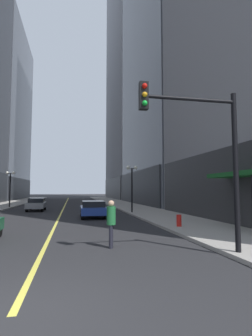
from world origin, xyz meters
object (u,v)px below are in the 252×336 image
object	(u,v)px
traffic_light_near_right	(207,143)
street_lamp_left_far	(10,181)
car_grey	(37,204)
car_blue	(93,209)
street_lamp_right_mid	(132,178)
pedestrian_in_green_parka	(111,220)
fire_hydrant_right	(179,222)

from	to	relation	value
traffic_light_near_right	street_lamp_left_far	distance (m)	29.11
street_lamp_left_far	car_grey	bearing A→B (deg)	-52.92
car_blue	street_lamp_right_mid	world-z (taller)	street_lamp_right_mid
car_grey	pedestrian_in_green_parka	world-z (taller)	pedestrian_in_green_parka
pedestrian_in_green_parka	street_lamp_right_mid	size ratio (longest dim) A/B	0.40
street_lamp_left_far	pedestrian_in_green_parka	bearing A→B (deg)	-70.09
car_grey	pedestrian_in_green_parka	distance (m)	20.23
pedestrian_in_green_parka	street_lamp_left_far	distance (m)	26.14
car_blue	fire_hydrant_right	distance (m)	8.33
car_blue	pedestrian_in_green_parka	xyz separation A→B (m)	(-0.16, -11.27, 0.33)
car_grey	traffic_light_near_right	distance (m)	23.34
pedestrian_in_green_parka	fire_hydrant_right	xyz separation A→B (m)	(4.43, 4.13, -0.65)
traffic_light_near_right	street_lamp_right_mid	size ratio (longest dim) A/B	1.28
street_lamp_right_mid	pedestrian_in_green_parka	bearing A→B (deg)	-105.58
car_grey	traffic_light_near_right	size ratio (longest dim) A/B	0.73
car_blue	street_lamp_right_mid	distance (m)	5.35
pedestrian_in_green_parka	street_lamp_right_mid	bearing A→B (deg)	74.42
car_grey	fire_hydrant_right	size ratio (longest dim) A/B	5.14
car_blue	street_lamp_right_mid	xyz separation A→B (m)	(3.77, 2.82, 2.54)
traffic_light_near_right	street_lamp_right_mid	bearing A→B (deg)	86.30
car_grey	fire_hydrant_right	bearing A→B (deg)	-58.17
pedestrian_in_green_parka	street_lamp_left_far	world-z (taller)	street_lamp_left_far
street_lamp_left_far	street_lamp_right_mid	distance (m)	16.49
car_grey	pedestrian_in_green_parka	size ratio (longest dim) A/B	2.29
traffic_light_near_right	street_lamp_left_far	size ratio (longest dim) A/B	1.28
car_blue	traffic_light_near_right	xyz separation A→B (m)	(2.72, -13.42, 3.02)
car_grey	street_lamp_left_far	bearing A→B (deg)	127.08
street_lamp_right_mid	traffic_light_near_right	bearing A→B (deg)	-93.70
pedestrian_in_green_parka	fire_hydrant_right	bearing A→B (deg)	43.02
street_lamp_right_mid	fire_hydrant_right	bearing A→B (deg)	-87.13
car_blue	pedestrian_in_green_parka	size ratio (longest dim) A/B	2.31
street_lamp_left_far	fire_hydrant_right	size ratio (longest dim) A/B	5.54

